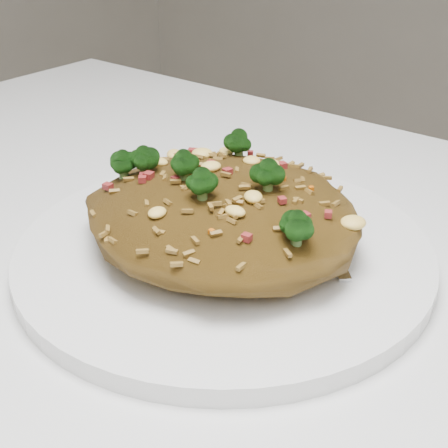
{
  "coord_description": "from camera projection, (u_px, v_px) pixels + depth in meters",
  "views": [
    {
      "loc": [
        0.17,
        -0.24,
        1.0
      ],
      "look_at": [
        -0.07,
        0.06,
        0.78
      ],
      "focal_mm": 50.0,
      "sensor_mm": 36.0,
      "label": 1
    }
  ],
  "objects": [
    {
      "name": "dining_table",
      "position": [
        248.0,
        446.0,
        0.42
      ],
      "size": [
        1.2,
        0.8,
        0.75
      ],
      "color": "silver",
      "rests_on": "ground"
    },
    {
      "name": "plate",
      "position": [
        224.0,
        250.0,
        0.46
      ],
      "size": [
        0.3,
        0.3,
        0.01
      ],
      "primitive_type": "cylinder",
      "color": "white",
      "rests_on": "dining_table"
    },
    {
      "name": "fried_rice",
      "position": [
        223.0,
        204.0,
        0.44
      ],
      "size": [
        0.2,
        0.18,
        0.07
      ],
      "color": "brown",
      "rests_on": "plate"
    },
    {
      "name": "fork",
      "position": [
        321.0,
        226.0,
        0.47
      ],
      "size": [
        0.12,
        0.13,
        0.0
      ],
      "rotation": [
        0.0,
        0.0,
        -0.83
      ],
      "color": "silver",
      "rests_on": "plate"
    }
  ]
}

